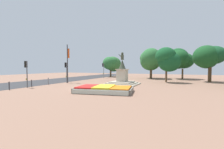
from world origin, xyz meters
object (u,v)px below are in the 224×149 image
kerb_bollard_mid_a (32,83)px  traffic_light_mid_block (66,69)px  traffic_light_far_corner (103,68)px  flower_planter (104,89)px  statue_monument (122,78)px  kerb_bollard_south (9,86)px  kerb_bollard_mid_b (48,81)px  traffic_light_near_crossing (26,69)px  banner_pole (68,63)px

kerb_bollard_mid_a → traffic_light_mid_block: bearing=86.3°
traffic_light_mid_block → traffic_light_far_corner: 12.68m
flower_planter → traffic_light_far_corner: 20.79m
statue_monument → kerb_bollard_mid_a: 12.07m
flower_planter → traffic_light_mid_block: traffic_light_mid_block is taller
traffic_light_mid_block → traffic_light_far_corner: size_ratio=0.94×
kerb_bollard_south → kerb_bollard_mid_b: size_ratio=0.91×
traffic_light_mid_block → traffic_light_near_crossing: bearing=-93.5°
banner_pole → statue_monument: bearing=8.3°
traffic_light_far_corner → kerb_bollard_mid_b: size_ratio=3.37×
statue_monument → traffic_light_near_crossing: size_ratio=1.44×
statue_monument → banner_pole: bearing=-171.7°
kerb_bollard_south → kerb_bollard_mid_a: bearing=90.1°
statue_monument → kerb_bollard_mid_a: statue_monument is taller
traffic_light_near_crossing → kerb_bollard_mid_a: bearing=88.0°
flower_planter → traffic_light_mid_block: size_ratio=1.87×
kerb_bollard_mid_b → traffic_light_mid_block: bearing=80.6°
traffic_light_near_crossing → kerb_bollard_mid_b: 3.83m
kerb_bollard_south → traffic_light_mid_block: bearing=87.5°
statue_monument → traffic_light_mid_block: size_ratio=1.43×
flower_planter → traffic_light_mid_block: (-9.78, 5.58, 2.00)m
traffic_light_near_crossing → kerb_bollard_mid_a: (0.02, 0.64, -1.77)m
traffic_light_far_corner → banner_pole: (0.02, -12.45, 0.83)m
kerb_bollard_south → kerb_bollard_mid_a: 2.74m
flower_planter → kerb_bollard_mid_a: (-10.16, -0.36, 0.22)m
traffic_light_near_crossing → traffic_light_mid_block: traffic_light_mid_block is taller
kerb_bollard_mid_a → kerb_bollard_mid_b: size_ratio=0.93×
kerb_bollard_mid_b → flower_planter: bearing=-13.2°
statue_monument → kerb_bollard_south: 13.93m
banner_pole → traffic_light_near_crossing: bearing=-94.2°
flower_planter → statue_monument: 7.18m
statue_monument → traffic_light_far_corner: bearing=128.9°
traffic_light_far_corner → kerb_bollard_mid_a: 18.72m
flower_planter → traffic_light_far_corner: traffic_light_far_corner is taller
traffic_light_mid_block → kerb_bollard_south: bearing=-92.5°
traffic_light_near_crossing → kerb_bollard_south: traffic_light_near_crossing is taller
traffic_light_near_crossing → traffic_light_far_corner: traffic_light_far_corner is taller
statue_monument → kerb_bollard_mid_a: (-9.46, -7.48, -0.43)m
flower_planter → kerb_bollard_south: size_ratio=6.54×
traffic_light_mid_block → kerb_bollard_mid_b: (-0.52, -3.17, -1.74)m
traffic_light_near_crossing → kerb_bollard_mid_b: traffic_light_near_crossing is taller
traffic_light_near_crossing → traffic_light_mid_block: bearing=86.5°
kerb_bollard_mid_b → traffic_light_near_crossing: bearing=-88.0°
traffic_light_near_crossing → kerb_bollard_mid_b: size_ratio=3.17×
traffic_light_mid_block → traffic_light_far_corner: (0.07, 12.68, 0.13)m
banner_pole → kerb_bollard_south: bearing=-93.0°
banner_pole → kerb_bollard_mid_b: size_ratio=5.97×
statue_monument → kerb_bollard_mid_a: bearing=-141.7°
statue_monument → traffic_light_far_corner: 14.40m
banner_pole → traffic_light_far_corner: bearing=90.1°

